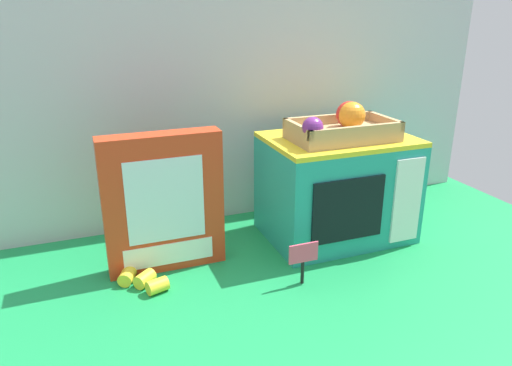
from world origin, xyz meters
TOP-DOWN VIEW (x-y plane):
  - ground_plane at (0.00, 0.00)m, footprint 1.70×1.70m
  - display_back_panel at (0.00, 0.25)m, footprint 1.61×0.03m
  - toy_microwave at (0.22, 0.01)m, footprint 0.37×0.27m
  - food_groups_crate at (0.21, -0.02)m, footprint 0.26×0.15m
  - cookie_set_box at (-0.24, 0.00)m, footprint 0.27×0.06m
  - price_sign at (0.03, -0.19)m, footprint 0.07×0.01m
  - loose_toy_banana at (-0.31, -0.07)m, footprint 0.11×0.11m

SIDE VIEW (x-z plane):
  - ground_plane at x=0.00m, z-range 0.00..0.00m
  - loose_toy_banana at x=-0.31m, z-range 0.00..0.03m
  - price_sign at x=0.03m, z-range 0.02..0.12m
  - toy_microwave at x=0.22m, z-range 0.00..0.27m
  - cookie_set_box at x=-0.24m, z-range 0.00..0.33m
  - food_groups_crate at x=0.21m, z-range 0.26..0.35m
  - display_back_panel at x=0.00m, z-range 0.00..0.62m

